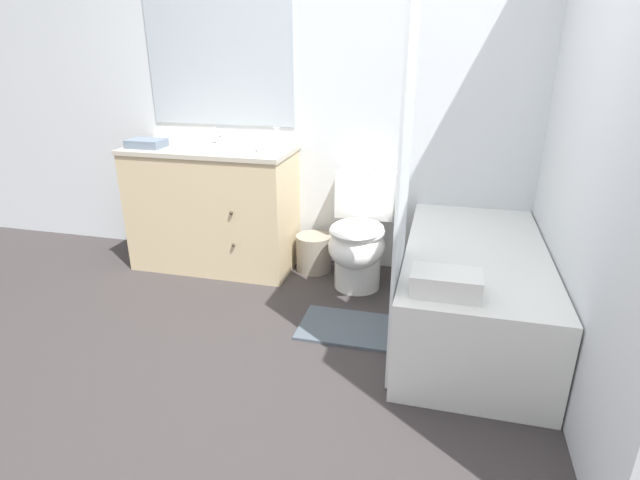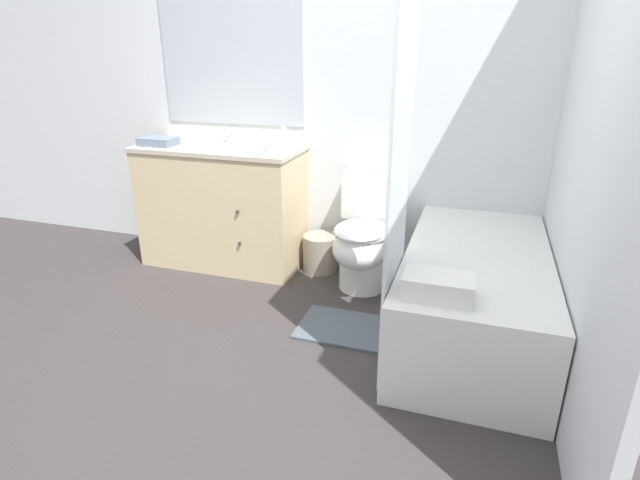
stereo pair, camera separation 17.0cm
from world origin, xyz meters
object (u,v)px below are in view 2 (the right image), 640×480
Objects in this scene: bath_mat at (347,328)px; toilet at (364,239)px; bathtub at (473,294)px; vanity_cabinet at (223,205)px; hand_towel_folded at (158,141)px; wastebasket at (321,253)px; sink_faucet at (230,137)px; tissue_box at (277,143)px; bath_towel_folded at (438,286)px; soap_dispenser at (284,140)px.

toilet is at bearing 94.89° from bath_mat.
bath_mat is (-0.67, -0.17, -0.25)m from bathtub.
toilet is at bearing -4.43° from vanity_cabinet.
wastebasket is at bearing 8.63° from hand_towel_folded.
hand_towel_folded reaches higher than wastebasket.
hand_towel_folded reaches higher than bath_mat.
bath_mat is (1.13, -0.67, -0.44)m from vanity_cabinet.
bath_mat is at bearing -30.69° from vanity_cabinet.
sink_faucet and tissue_box have the same top height.
bath_towel_folded is at bearing -60.62° from toilet.
bathtub is at bearing 74.72° from bath_towel_folded.
hand_towel_folded is (-0.87, -0.09, -0.02)m from tissue_box.
tissue_box is 0.87m from hand_towel_folded.
vanity_cabinet is at bearing 149.31° from bath_mat.
wastebasket is 0.85m from soap_dispenser.
vanity_cabinet is at bearing -90.00° from sink_faucet.
toilet is at bearing 119.38° from bath_towel_folded.
tissue_box reaches higher than wastebasket.
sink_faucet is at bearing 90.00° from vanity_cabinet.
hand_towel_folded is at bearing -146.33° from sink_faucet.
toilet is (1.08, -0.08, -0.10)m from vanity_cabinet.
vanity_cabinet is at bearing 146.67° from bath_towel_folded.
sink_faucet is (-0.00, 0.18, 0.47)m from vanity_cabinet.
tissue_box is 0.26× the size of bath_mat.
soap_dispenser is 0.91m from hand_towel_folded.
toilet is 2.38× the size of bath_towel_folded.
soap_dispenser is at bearing -16.09° from sink_faucet.
toilet is at bearing -6.78° from tissue_box.
bath_towel_folded is at bearing -43.90° from soap_dispenser.
sink_faucet reaches higher than toilet.
hand_towel_folded reaches higher than toilet.
vanity_cabinet is 0.79m from wastebasket.
bath_mat is at bearing -36.92° from sink_faucet.
bathtub is 2.70× the size of bath_mat.
toilet is 0.44m from wastebasket.
sink_faucet is 1.07m from wastebasket.
wastebasket is 0.86× the size of bath_towel_folded.
sink_faucet is at bearing 142.53° from bath_towel_folded.
vanity_cabinet is at bearing 13.50° from hand_towel_folded.
bath_towel_folded is (1.64, -1.26, -0.36)m from sink_faucet.
hand_towel_folded is at bearing -179.36° from toilet.
hand_towel_folded is 1.88m from bath_mat.
hand_towel_folded is 0.44× the size of bath_mat.
wastebasket is 0.85m from tissue_box.
tissue_box is at bearing -119.80° from soap_dispenser.
toilet is 2.97× the size of hand_towel_folded.
tissue_box is (-0.63, 0.08, 0.59)m from toilet.
bath_towel_folded is (2.06, -0.98, -0.35)m from hand_towel_folded.
sink_faucet is 2.03m from bathtub.
soap_dispenser is (-0.60, 0.12, 0.60)m from toilet.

